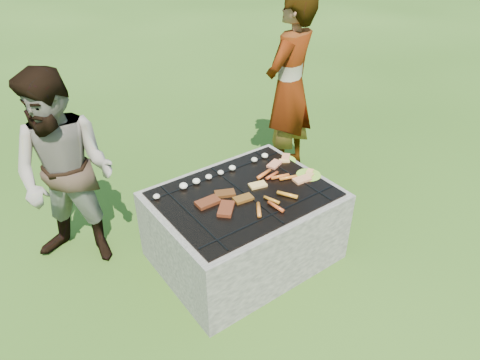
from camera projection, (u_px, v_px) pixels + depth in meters
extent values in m
plane|color=#224310|center=(244.00, 255.00, 3.46)|extent=(60.00, 60.00, 0.00)
cube|color=#A79F94|center=(215.00, 201.00, 3.58)|extent=(1.30, 0.18, 0.60)
cube|color=#A39A91|center=(278.00, 256.00, 3.02)|extent=(1.30, 0.18, 0.60)
cube|color=#A69E93|center=(180.00, 256.00, 3.02)|extent=(0.18, 0.64, 0.60)
cube|color=gray|center=(297.00, 201.00, 3.58)|extent=(0.18, 0.64, 0.60)
cube|color=black|center=(244.00, 232.00, 3.33)|extent=(0.94, 0.64, 0.48)
sphere|color=#FF5914|center=(244.00, 210.00, 3.21)|extent=(0.10, 0.10, 0.10)
cube|color=black|center=(244.00, 194.00, 3.13)|extent=(1.20, 0.90, 0.01)
cylinder|color=black|center=(191.00, 215.00, 2.91)|extent=(0.01, 0.88, 0.01)
cylinder|color=black|center=(244.00, 193.00, 3.13)|extent=(0.01, 0.88, 0.01)
cylinder|color=black|center=(290.00, 174.00, 3.35)|extent=(0.01, 0.88, 0.01)
cylinder|color=black|center=(272.00, 214.00, 2.91)|extent=(1.18, 0.01, 0.01)
cylinder|color=black|center=(220.00, 174.00, 3.35)|extent=(1.18, 0.01, 0.01)
ellipsoid|color=beige|center=(157.00, 196.00, 3.06)|extent=(0.05, 0.05, 0.03)
ellipsoid|color=white|center=(183.00, 186.00, 3.17)|extent=(0.06, 0.06, 0.04)
ellipsoid|color=#ECE6C8|center=(196.00, 181.00, 3.23)|extent=(0.06, 0.06, 0.04)
ellipsoid|color=beige|center=(209.00, 177.00, 3.28)|extent=(0.05, 0.05, 0.04)
ellipsoid|color=beige|center=(221.00, 172.00, 3.34)|extent=(0.05, 0.05, 0.03)
ellipsoid|color=white|center=(232.00, 168.00, 3.39)|extent=(0.06, 0.06, 0.04)
ellipsoid|color=beige|center=(254.00, 160.00, 3.51)|extent=(0.05, 0.05, 0.04)
ellipsoid|color=white|center=(265.00, 156.00, 3.56)|extent=(0.06, 0.06, 0.04)
cube|color=maroon|center=(208.00, 202.00, 3.01)|extent=(0.17, 0.10, 0.02)
cube|color=brown|center=(225.00, 193.00, 3.11)|extent=(0.17, 0.14, 0.02)
cube|color=maroon|center=(226.00, 209.00, 2.95)|extent=(0.19, 0.19, 0.03)
cube|color=#9F5F1C|center=(243.00, 199.00, 3.05)|extent=(0.15, 0.10, 0.02)
cylinder|color=orange|center=(264.00, 174.00, 3.32)|extent=(0.16, 0.06, 0.03)
cylinder|color=red|center=(272.00, 175.00, 3.31)|extent=(0.14, 0.05, 0.02)
cylinder|color=orange|center=(280.00, 176.00, 3.30)|extent=(0.15, 0.07, 0.03)
cylinder|color=orange|center=(288.00, 178.00, 3.28)|extent=(0.14, 0.07, 0.03)
cylinder|color=orange|center=(272.00, 200.00, 3.04)|extent=(0.06, 0.13, 0.02)
cylinder|color=orange|center=(287.00, 195.00, 3.09)|extent=(0.10, 0.15, 0.03)
cylinder|color=orange|center=(259.00, 210.00, 2.93)|extent=(0.11, 0.14, 0.03)
cylinder|color=#BE511F|center=(276.00, 207.00, 2.97)|extent=(0.04, 0.15, 0.03)
cube|color=#F7CF7E|center=(258.00, 185.00, 3.21)|extent=(0.14, 0.10, 0.02)
cube|color=#EBA478|center=(302.00, 179.00, 3.27)|extent=(0.14, 0.09, 0.02)
cube|color=tan|center=(275.00, 164.00, 3.46)|extent=(0.15, 0.12, 0.02)
cylinder|color=yellow|center=(285.00, 161.00, 3.54)|extent=(0.24, 0.24, 0.01)
cube|color=#E5A775|center=(284.00, 161.00, 3.51)|extent=(0.10, 0.09, 0.01)
cube|color=tan|center=(286.00, 157.00, 3.56)|extent=(0.12, 0.11, 0.02)
cylinder|color=#A1CB30|center=(309.00, 175.00, 3.35)|extent=(0.25, 0.25, 0.01)
cube|color=#D4C06C|center=(309.00, 176.00, 3.32)|extent=(0.10, 0.08, 0.01)
cube|color=#D4C66C|center=(310.00, 172.00, 3.37)|extent=(0.09, 0.08, 0.01)
imported|color=gray|center=(289.00, 88.00, 4.15)|extent=(0.76, 0.61, 1.80)
imported|color=#A79D8B|center=(66.00, 175.00, 3.05)|extent=(0.94, 0.94, 1.54)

